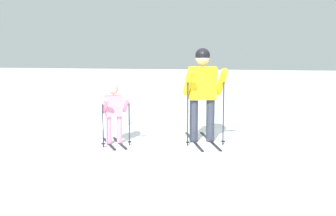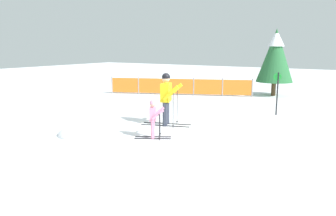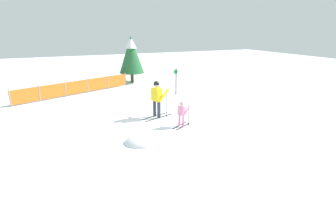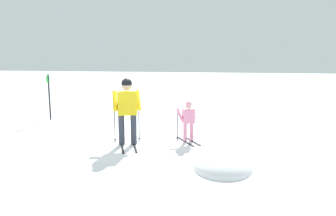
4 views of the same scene
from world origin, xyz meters
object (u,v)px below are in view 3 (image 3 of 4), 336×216
object	(u,v)px
conifer_far	(131,54)
trail_marker	(176,79)
skier_adult	(157,96)
safety_fence	(77,87)
skier_child	(182,112)

from	to	relation	value
conifer_far	trail_marker	xyz separation A→B (m)	(1.34, -4.79, -1.11)
skier_adult	safety_fence	distance (m)	6.58
safety_fence	trail_marker	size ratio (longest dim) A/B	4.37
skier_adult	conifer_far	distance (m)	8.40
skier_child	trail_marker	world-z (taller)	trail_marker
safety_fence	conifer_far	size ratio (longest dim) A/B	2.03
skier_child	safety_fence	size ratio (longest dim) A/B	0.16
skier_adult	skier_child	size ratio (longest dim) A/B	1.57
skier_child	skier_adult	bearing A→B (deg)	77.83
skier_adult	conifer_far	size ratio (longest dim) A/B	0.50
skier_child	safety_fence	distance (m)	8.10
skier_adult	trail_marker	bearing A→B (deg)	34.52
skier_adult	trail_marker	size ratio (longest dim) A/B	1.07
skier_child	trail_marker	xyz separation A→B (m)	(2.05, 4.92, 0.34)
safety_fence	trail_marker	distance (m)	6.01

